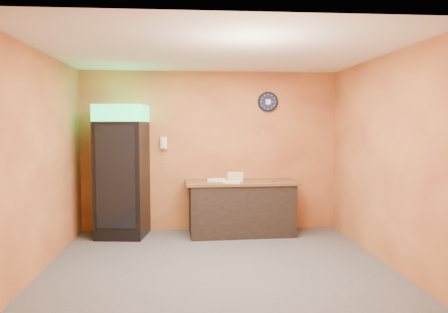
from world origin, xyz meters
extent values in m
plane|color=#47474C|center=(0.00, 0.00, 0.00)|extent=(4.50, 4.50, 0.00)
cube|color=#E18B3F|center=(0.00, 2.00, 1.40)|extent=(4.50, 0.02, 2.80)
cube|color=#E18B3F|center=(-2.25, 0.00, 1.40)|extent=(0.02, 4.00, 2.80)
cube|color=#E18B3F|center=(2.25, 0.00, 1.40)|extent=(0.02, 4.00, 2.80)
cube|color=white|center=(0.00, 0.00, 2.80)|extent=(4.50, 4.00, 0.02)
cube|color=black|center=(-1.48, 1.65, 0.96)|extent=(0.85, 0.85, 1.92)
cube|color=#1CF16C|center=(-1.48, 1.65, 2.05)|extent=(0.85, 0.85, 0.27)
cube|color=black|center=(-1.44, 1.26, 1.04)|extent=(0.63, 0.10, 1.64)
cube|color=black|center=(0.51, 1.61, 0.44)|extent=(1.77, 0.85, 0.87)
cylinder|color=black|center=(1.02, 1.98, 2.27)|extent=(0.35, 0.05, 0.35)
cylinder|color=#0F1433|center=(1.02, 1.95, 2.27)|extent=(0.30, 0.01, 0.30)
cube|color=white|center=(1.02, 1.94, 2.27)|extent=(0.09, 0.00, 0.09)
cube|color=white|center=(-0.81, 1.96, 1.55)|extent=(0.11, 0.06, 0.20)
cube|color=white|center=(-0.81, 1.91, 1.55)|extent=(0.05, 0.04, 0.17)
cube|color=brown|center=(0.51, 1.61, 0.89)|extent=(1.91, 0.89, 0.04)
cube|color=beige|center=(0.39, 1.51, 0.94)|extent=(0.26, 0.09, 0.05)
cube|color=beige|center=(0.39, 1.51, 0.99)|extent=(0.26, 0.09, 0.05)
cube|color=beige|center=(0.39, 1.51, 1.05)|extent=(0.26, 0.09, 0.05)
cube|color=silver|center=(0.09, 1.56, 0.93)|extent=(0.33, 0.17, 0.04)
cube|color=silver|center=(0.32, 1.33, 0.93)|extent=(0.30, 0.18, 0.04)
cube|color=silver|center=(0.10, 1.70, 0.93)|extent=(0.29, 0.15, 0.04)
cylinder|color=silver|center=(0.43, 1.65, 0.94)|extent=(0.05, 0.05, 0.05)
camera|label=1|loc=(-0.37, -5.69, 1.84)|focal=35.00mm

